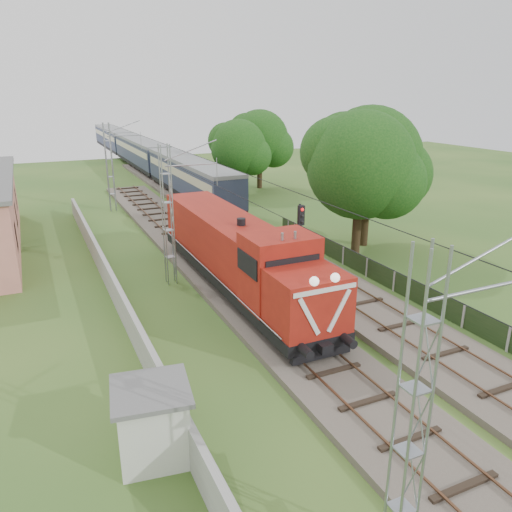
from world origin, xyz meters
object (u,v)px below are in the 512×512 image
locomotive (238,253)px  coach_rake (141,151)px  relay_hut (153,422)px  signal_post (300,232)px

locomotive → coach_rake: bearing=84.0°
locomotive → relay_hut: size_ratio=6.82×
locomotive → signal_post: 3.57m
coach_rake → signal_post: size_ratio=13.82×
relay_hut → signal_post: bearing=43.0°
locomotive → coach_rake: locomotive is taller
coach_rake → relay_hut: (-12.40, -58.34, -1.32)m
coach_rake → locomotive: bearing=-96.0°
coach_rake → relay_hut: 59.66m
signal_post → relay_hut: (-10.65, -9.94, -2.18)m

